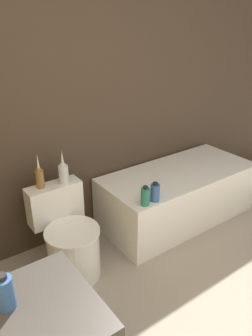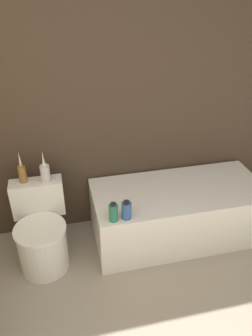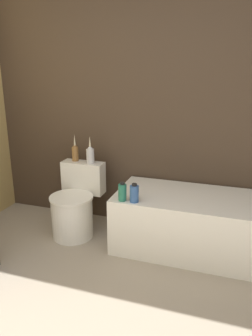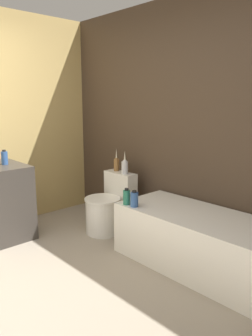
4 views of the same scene
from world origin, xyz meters
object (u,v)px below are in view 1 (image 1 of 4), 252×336
at_px(toilet, 69,240).
at_px(shampoo_bottle_short, 155,192).
at_px(vase_gold, 40,177).
at_px(shampoo_bottle_tall, 145,196).
at_px(bathtub, 178,194).
at_px(soap_bottle_glass, 5,293).
at_px(vase_silver, 63,172).

height_order(toilet, shampoo_bottle_short, toilet).
relative_size(vase_gold, shampoo_bottle_tall, 1.67).
bearing_deg(vase_gold, bathtub, -7.17).
bearing_deg(soap_bottle_glass, shampoo_bottle_short, 26.95).
height_order(toilet, soap_bottle_glass, soap_bottle_glass).
height_order(vase_silver, shampoo_bottle_tall, vase_silver).
xyz_separation_m(bathtub, vase_gold, (-1.33, 0.17, 0.52)).
bearing_deg(toilet, vase_gold, 111.65).
bearing_deg(bathtub, vase_silver, 173.21).
bearing_deg(shampoo_bottle_tall, shampoo_bottle_short, 2.91).
xyz_separation_m(shampoo_bottle_tall, shampoo_bottle_short, (0.10, 0.01, -0.00)).
bearing_deg(shampoo_bottle_tall, bathtub, 23.63).
bearing_deg(soap_bottle_glass, shampoo_bottle_tall, 28.65).
bearing_deg(shampoo_bottle_tall, vase_silver, 138.88).
xyz_separation_m(vase_gold, shampoo_bottle_short, (0.77, -0.45, -0.19)).
bearing_deg(toilet, vase_silver, 65.41).
bearing_deg(toilet, soap_bottle_glass, -126.84).
relative_size(toilet, vase_gold, 2.48).
xyz_separation_m(soap_bottle_glass, vase_silver, (0.78, 1.11, -0.13)).
bearing_deg(vase_gold, soap_bottle_glass, -117.38).
bearing_deg(vase_gold, toilet, -68.35).
bearing_deg(toilet, shampoo_bottle_tall, -21.20).
height_order(bathtub, vase_gold, vase_gold).
bearing_deg(vase_gold, vase_silver, -9.49).
distance_m(soap_bottle_glass, vase_silver, 1.36).
relative_size(shampoo_bottle_tall, shampoo_bottle_short, 1.01).
distance_m(toilet, soap_bottle_glass, 1.30).
height_order(bathtub, vase_silver, vase_silver).
bearing_deg(bathtub, shampoo_bottle_tall, -156.37).
relative_size(toilet, vase_silver, 2.48).
bearing_deg(soap_bottle_glass, vase_silver, 55.13).
bearing_deg(shampoo_bottle_tall, soap_bottle_glass, -151.35).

